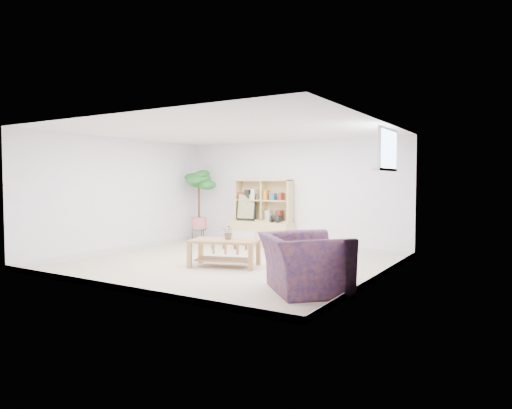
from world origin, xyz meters
The scene contains 14 objects.
floor centered at (0.00, 0.00, 0.00)m, with size 5.50×5.00×0.01m, color #CEB58F.
ceiling centered at (0.00, 0.00, 2.40)m, with size 5.50×5.00×0.01m, color white.
walls centered at (0.00, 0.00, 1.20)m, with size 5.51×5.01×2.40m.
baseboard centered at (0.00, 0.00, 0.05)m, with size 5.50×5.00×0.10m, color silver, non-canonical shape.
window centered at (2.73, 0.60, 2.00)m, with size 0.10×0.98×0.68m, color silver, non-canonical shape.
window_sill centered at (2.67, 0.60, 1.68)m, with size 0.14×1.00×0.04m, color silver.
storage_unit centered at (-0.61, 2.24, 0.76)m, with size 1.52×0.51×1.52m, color tan, non-canonical shape.
poster centered at (-1.00, 2.21, 0.89)m, with size 0.46×0.11×0.64m, color yellow, non-canonical shape.
toy_truck centered at (-0.17, 2.17, 0.66)m, with size 0.33×0.23×0.18m, color black, non-canonical shape.
coffee_table centered at (0.14, -0.27, 0.24)m, with size 1.16×0.63×0.47m, color #B48443, non-canonical shape.
table_plant centered at (0.17, -0.20, 0.60)m, with size 0.23×0.20×0.25m, color #317931.
floor_tree centered at (-2.26, 2.01, 0.89)m, with size 0.65×0.65×1.77m, color #13631D, non-canonical shape.
armchair centered at (2.10, -1.18, 0.44)m, with size 1.20×1.04×0.89m, color navy.
sill_plant centered at (2.67, 0.82, 1.83)m, with size 0.14×0.11×0.25m, color #13631D.
Camera 1 is at (4.75, -6.72, 1.50)m, focal length 32.00 mm.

